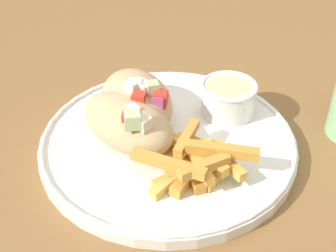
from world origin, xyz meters
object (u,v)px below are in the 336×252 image
pita_sandwich_near (128,123)px  fries_pile (193,161)px  pita_sandwich_far (137,100)px  sauce_ramekin (228,97)px  plate (168,142)px

pita_sandwich_near → fries_pile: pita_sandwich_near is taller
pita_sandwich_far → fries_pile: 0.12m
pita_sandwich_far → fries_pile: pita_sandwich_far is taller
pita_sandwich_far → fries_pile: bearing=15.7°
pita_sandwich_near → fries_pile: size_ratio=1.07×
pita_sandwich_far → sauce_ramekin: (0.09, 0.08, -0.01)m
pita_sandwich_near → fries_pile: 0.09m
fries_pile → sauce_ramekin: size_ratio=1.81×
pita_sandwich_far → sauce_ramekin: 0.12m
fries_pile → sauce_ramekin: (-0.02, 0.12, 0.01)m
pita_sandwich_near → sauce_ramekin: pita_sandwich_near is taller
sauce_ramekin → fries_pile: bearing=-79.1°
fries_pile → pita_sandwich_near: bearing=-179.7°
plate → fries_pile: (0.05, -0.03, 0.02)m
plate → pita_sandwich_near: (-0.04, -0.03, 0.03)m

